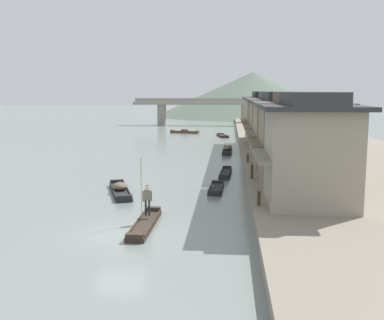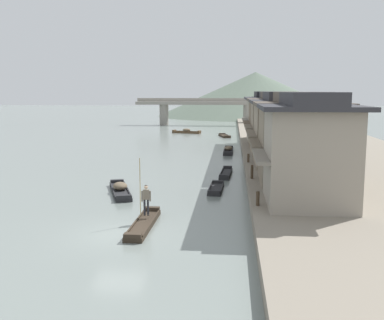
% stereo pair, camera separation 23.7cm
% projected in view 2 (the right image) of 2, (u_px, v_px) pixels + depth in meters
% --- Properties ---
extents(ground_plane, '(400.00, 400.00, 0.00)m').
position_uv_depth(ground_plane, '(118.00, 234.00, 22.42)').
color(ground_plane, gray).
extents(riverbank_right, '(18.00, 110.00, 0.67)m').
position_uv_depth(riverbank_right, '(324.00, 151.00, 50.58)').
color(riverbank_right, gray).
rests_on(riverbank_right, ground).
extents(boat_foreground_poled, '(0.96, 5.26, 0.42)m').
position_uv_depth(boat_foreground_poled, '(144.00, 224.00, 23.55)').
color(boat_foreground_poled, '#33281E').
rests_on(boat_foreground_poled, ground).
extents(boatman_person, '(0.56, 0.29, 3.04)m').
position_uv_depth(boatman_person, '(146.00, 196.00, 24.11)').
color(boatman_person, black).
rests_on(boatman_person, boat_foreground_poled).
extents(boat_moored_nearest, '(1.08, 4.68, 0.44)m').
position_uv_depth(boat_moored_nearest, '(226.00, 174.00, 37.97)').
color(boat_moored_nearest, '#232326').
rests_on(boat_moored_nearest, ground).
extents(boat_moored_second, '(2.01, 4.38, 0.37)m').
position_uv_depth(boat_moored_second, '(225.00, 136.00, 70.05)').
color(boat_moored_second, '#33281E').
rests_on(boat_moored_second, ground).
extents(boat_moored_third, '(1.11, 5.46, 0.76)m').
position_uv_depth(boat_moored_third, '(228.00, 150.00, 51.88)').
color(boat_moored_third, '#232326').
rests_on(boat_moored_third, ground).
extents(boat_moored_far, '(2.77, 5.58, 0.76)m').
position_uv_depth(boat_moored_far, '(120.00, 190.00, 31.32)').
color(boat_moored_far, '#232326').
rests_on(boat_moored_far, ground).
extents(boat_midriver_drifting, '(4.88, 2.37, 0.77)m').
position_uv_depth(boat_midriver_drifting, '(187.00, 132.00, 75.86)').
color(boat_midriver_drifting, brown).
rests_on(boat_midriver_drifting, ground).
extents(boat_midriver_upstream, '(1.07, 3.80, 0.37)m').
position_uv_depth(boat_midriver_upstream, '(216.00, 189.00, 32.18)').
color(boat_midriver_upstream, '#232326').
rests_on(boat_midriver_upstream, ground).
extents(house_waterfront_nearest, '(5.69, 6.68, 6.14)m').
position_uv_depth(house_waterfront_nearest, '(308.00, 149.00, 25.47)').
color(house_waterfront_nearest, gray).
rests_on(house_waterfront_nearest, riverbank_right).
extents(house_waterfront_second, '(6.36, 6.55, 6.14)m').
position_uv_depth(house_waterfront_second, '(299.00, 138.00, 31.50)').
color(house_waterfront_second, '#7F705B').
rests_on(house_waterfront_second, riverbank_right).
extents(house_waterfront_tall, '(5.17, 7.88, 6.14)m').
position_uv_depth(house_waterfront_tall, '(279.00, 129.00, 39.15)').
color(house_waterfront_tall, gray).
rests_on(house_waterfront_tall, riverbank_right).
extents(house_waterfront_narrow, '(6.27, 7.09, 6.14)m').
position_uv_depth(house_waterfront_narrow, '(277.00, 123.00, 46.62)').
color(house_waterfront_narrow, gray).
rests_on(house_waterfront_narrow, riverbank_right).
extents(house_waterfront_far, '(6.98, 5.95, 6.14)m').
position_uv_depth(house_waterfront_far, '(275.00, 119.00, 52.67)').
color(house_waterfront_far, '#75604C').
rests_on(house_waterfront_far, riverbank_right).
extents(house_waterfront_end, '(5.54, 7.14, 6.14)m').
position_uv_depth(house_waterfront_end, '(265.00, 116.00, 58.75)').
color(house_waterfront_end, gray).
rests_on(house_waterfront_end, riverbank_right).
extents(mooring_post_dock_near, '(0.20, 0.20, 0.79)m').
position_uv_depth(mooring_post_dock_near, '(258.00, 198.00, 25.20)').
color(mooring_post_dock_near, '#473828').
rests_on(mooring_post_dock_near, riverbank_right).
extents(mooring_post_dock_mid, '(0.20, 0.20, 0.97)m').
position_uv_depth(mooring_post_dock_mid, '(252.00, 172.00, 32.99)').
color(mooring_post_dock_mid, '#473828').
rests_on(mooring_post_dock_mid, riverbank_right).
extents(mooring_post_dock_far, '(0.20, 0.20, 0.75)m').
position_uv_depth(mooring_post_dock_far, '(248.00, 158.00, 40.54)').
color(mooring_post_dock_far, '#473828').
rests_on(mooring_post_dock_far, riverbank_right).
extents(stone_bridge, '(28.19, 2.40, 5.44)m').
position_uv_depth(stone_bridge, '(206.00, 107.00, 93.02)').
color(stone_bridge, gray).
rests_on(stone_bridge, ground).
extents(hill_far_west, '(53.97, 53.97, 12.06)m').
position_uv_depth(hill_far_west, '(255.00, 94.00, 128.06)').
color(hill_far_west, '#5B6B5B').
rests_on(hill_far_west, ground).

